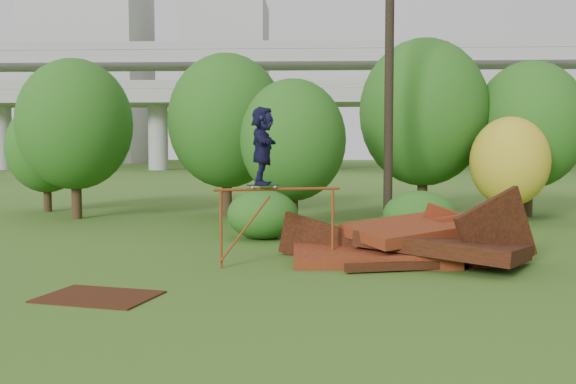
{
  "coord_description": "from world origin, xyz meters",
  "views": [
    {
      "loc": [
        -0.2,
        -11.81,
        2.57
      ],
      "look_at": [
        -0.8,
        2.0,
        1.6
      ],
      "focal_mm": 40.0,
      "sensor_mm": 36.0,
      "label": 1
    }
  ],
  "objects_px": {
    "skater": "(263,146)",
    "scrap_pile": "(408,245)",
    "flat_plate": "(99,297)",
    "utility_pole": "(389,49)"
  },
  "relations": [
    {
      "from": "skater",
      "to": "utility_pole",
      "type": "xyz_separation_m",
      "value": [
        3.39,
        6.43,
        2.97
      ]
    },
    {
      "from": "scrap_pile",
      "to": "flat_plate",
      "type": "relative_size",
      "value": 3.08
    },
    {
      "from": "flat_plate",
      "to": "utility_pole",
      "type": "xyz_separation_m",
      "value": [
        5.96,
        9.42,
        5.56
      ]
    },
    {
      "from": "utility_pole",
      "to": "scrap_pile",
      "type": "bearing_deg",
      "value": -91.94
    },
    {
      "from": "flat_plate",
      "to": "utility_pole",
      "type": "height_order",
      "value": "utility_pole"
    },
    {
      "from": "flat_plate",
      "to": "scrap_pile",
      "type": "bearing_deg",
      "value": 32.01
    },
    {
      "from": "scrap_pile",
      "to": "flat_plate",
      "type": "height_order",
      "value": "scrap_pile"
    },
    {
      "from": "scrap_pile",
      "to": "utility_pole",
      "type": "bearing_deg",
      "value": 88.06
    },
    {
      "from": "skater",
      "to": "utility_pole",
      "type": "bearing_deg",
      "value": -28.09
    },
    {
      "from": "skater",
      "to": "scrap_pile",
      "type": "bearing_deg",
      "value": -79.47
    }
  ]
}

